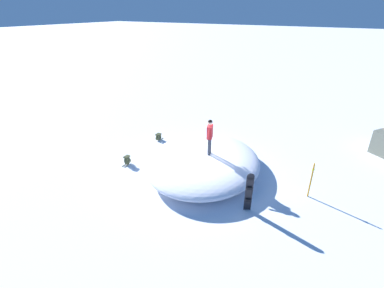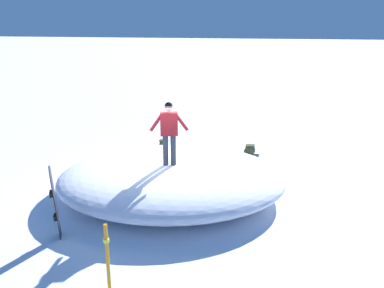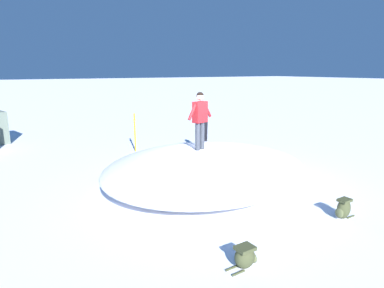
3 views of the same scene
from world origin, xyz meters
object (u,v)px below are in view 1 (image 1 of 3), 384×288
object	(u,v)px
trail_marker_pole	(311,179)
backpack_near	(159,137)
snowboarder_standing	(210,134)
backpack_far	(127,160)
snowboard_primary_upright	(249,192)

from	to	relation	value
trail_marker_pole	backpack_near	bearing A→B (deg)	81.20
snowboarder_standing	backpack_far	size ratio (longest dim) A/B	3.19
backpack_near	snowboarder_standing	bearing A→B (deg)	-111.84
snowboard_primary_upright	backpack_near	size ratio (longest dim) A/B	3.01
snowboarder_standing	backpack_far	world-z (taller)	snowboarder_standing
backpack_far	trail_marker_pole	size ratio (longest dim) A/B	0.34
snowboard_primary_upright	snowboarder_standing	bearing A→B (deg)	55.32
snowboarder_standing	backpack_far	bearing A→B (deg)	110.36
snowboard_primary_upright	backpack_far	xyz separation A→B (m)	(0.37, 6.38, -0.63)
snowboard_primary_upright	trail_marker_pole	distance (m)	2.81
snowboard_primary_upright	backpack_near	distance (m)	7.62
backpack_near	trail_marker_pole	distance (m)	8.72
snowboarder_standing	backpack_near	world-z (taller)	snowboarder_standing
backpack_far	trail_marker_pole	distance (m)	8.42
snowboarder_standing	backpack_near	xyz separation A→B (m)	(1.67, 4.18, -1.75)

